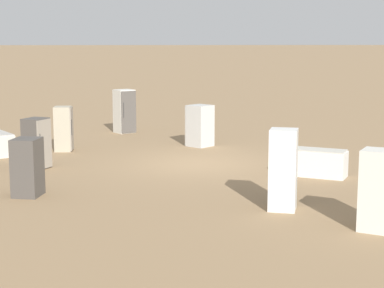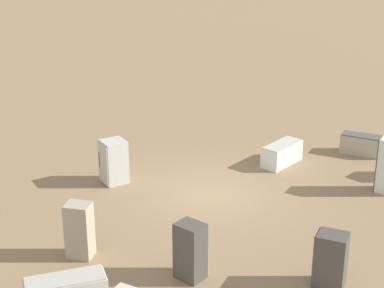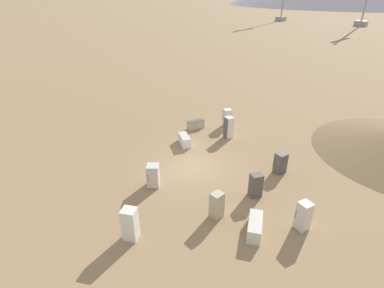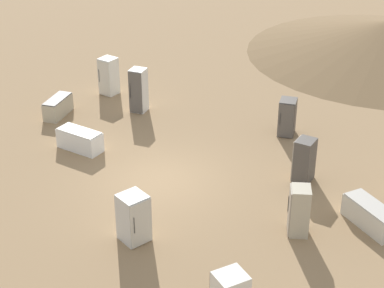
# 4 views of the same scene
# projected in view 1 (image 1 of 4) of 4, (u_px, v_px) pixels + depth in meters

# --- Properties ---
(ground_plane) EXTENTS (1000.00, 1000.00, 0.00)m
(ground_plane) POSITION_uv_depth(u_px,v_px,m) (199.00, 164.00, 19.86)
(ground_plane) COLOR #937551
(discarded_fridge_1) EXTENTS (0.87, 0.75, 1.43)m
(discarded_fridge_1) POSITION_uv_depth(u_px,v_px,m) (28.00, 167.00, 15.71)
(discarded_fridge_1) COLOR #4C4742
(discarded_fridge_1) RESTS_ON ground_plane
(discarded_fridge_3) EXTENTS (1.07, 1.07, 1.49)m
(discarded_fridge_3) POSITION_uv_depth(u_px,v_px,m) (200.00, 126.00, 23.11)
(discarded_fridge_3) COLOR silver
(discarded_fridge_3) RESTS_ON ground_plane
(discarded_fridge_4) EXTENTS (0.88, 0.85, 1.51)m
(discarded_fridge_4) POSITION_uv_depth(u_px,v_px,m) (37.00, 144.00, 19.04)
(discarded_fridge_4) COLOR #4C4742
(discarded_fridge_4) RESTS_ON ground_plane
(discarded_fridge_6) EXTENTS (0.93, 0.92, 1.65)m
(discarded_fridge_6) POSITION_uv_depth(u_px,v_px,m) (378.00, 190.00, 12.82)
(discarded_fridge_6) COLOR silver
(discarded_fridge_6) RESTS_ON ground_plane
(discarded_fridge_7) EXTENTS (0.79, 0.76, 1.84)m
(discarded_fridge_7) POSITION_uv_depth(u_px,v_px,m) (283.00, 170.00, 14.38)
(discarded_fridge_7) COLOR white
(discarded_fridge_7) RESTS_ON ground_plane
(discarded_fridge_8) EXTENTS (0.97, 0.97, 1.79)m
(discarded_fridge_8) POSITION_uv_depth(u_px,v_px,m) (125.00, 111.00, 26.45)
(discarded_fridge_8) COLOR silver
(discarded_fridge_8) RESTS_ON ground_plane
(discarded_fridge_9) EXTENTS (0.67, 0.61, 1.54)m
(discarded_fridge_9) POSITION_uv_depth(u_px,v_px,m) (64.00, 129.00, 22.12)
(discarded_fridge_9) COLOR #B2A88E
(discarded_fridge_9) RESTS_ON ground_plane
(discarded_fridge_10) EXTENTS (1.44, 1.84, 0.77)m
(discarded_fridge_10) POSITION_uv_depth(u_px,v_px,m) (315.00, 163.00, 18.05)
(discarded_fridge_10) COLOR white
(discarded_fridge_10) RESTS_ON ground_plane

